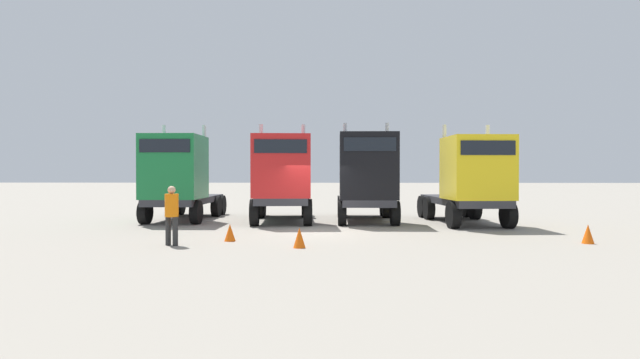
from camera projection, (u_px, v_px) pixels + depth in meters
ground at (316, 231)px, 17.73m from camera, size 200.00×200.00×0.00m
semi_truck_green at (178, 177)px, 21.35m from camera, size 2.64×6.04×4.44m
semi_truck_red at (282, 178)px, 20.72m from camera, size 3.05×6.25×4.38m
semi_truck_black at (367, 177)px, 20.81m from camera, size 2.56×5.94×4.47m
semi_truck_yellow at (471, 180)px, 19.84m from camera, size 2.92×6.23×4.27m
visitor_in_hivis at (172, 211)px, 14.22m from camera, size 0.53×0.53×1.79m
traffic_cone_near at (588, 234)px, 14.64m from camera, size 0.36×0.36×0.59m
traffic_cone_mid at (230, 232)px, 15.16m from camera, size 0.36×0.36×0.55m
traffic_cone_far at (299, 238)px, 13.79m from camera, size 0.36×0.36×0.60m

